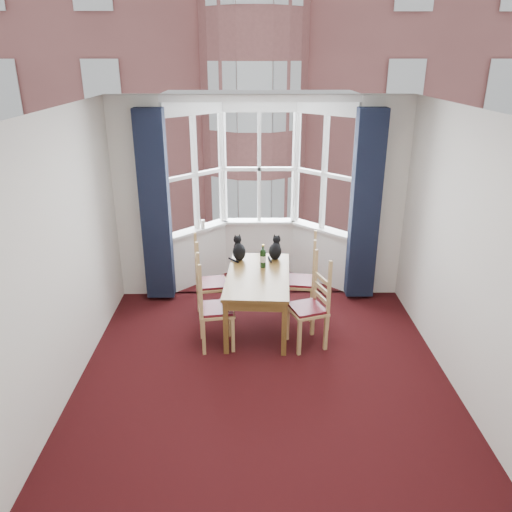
{
  "coord_description": "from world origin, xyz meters",
  "views": [
    {
      "loc": [
        -0.14,
        -4.42,
        3.25
      ],
      "look_at": [
        -0.07,
        1.05,
        1.05
      ],
      "focal_mm": 35.0,
      "sensor_mm": 36.0,
      "label": 1
    }
  ],
  "objects_px": {
    "dining_table": "(258,281)",
    "chair_left_far": "(205,285)",
    "wine_bottle": "(263,257)",
    "cat_right": "(275,250)",
    "candle_tall": "(203,224)",
    "chair_right_near": "(314,308)",
    "chair_left_near": "(209,311)",
    "chair_right_far": "(306,283)",
    "cat_left": "(239,250)"
  },
  "relations": [
    {
      "from": "dining_table",
      "to": "wine_bottle",
      "type": "bearing_deg",
      "value": 74.39
    },
    {
      "from": "chair_right_near",
      "to": "cat_left",
      "type": "bearing_deg",
      "value": 133.61
    },
    {
      "from": "dining_table",
      "to": "cat_right",
      "type": "xyz_separation_m",
      "value": [
        0.24,
        0.53,
        0.21
      ]
    },
    {
      "from": "cat_left",
      "to": "candle_tall",
      "type": "xyz_separation_m",
      "value": [
        -0.55,
        0.84,
        0.09
      ]
    },
    {
      "from": "cat_right",
      "to": "candle_tall",
      "type": "distance_m",
      "value": 1.33
    },
    {
      "from": "chair_right_far",
      "to": "chair_left_far",
      "type": "bearing_deg",
      "value": -177.67
    },
    {
      "from": "chair_right_near",
      "to": "cat_right",
      "type": "height_order",
      "value": "cat_right"
    },
    {
      "from": "chair_right_near",
      "to": "wine_bottle",
      "type": "bearing_deg",
      "value": 131.04
    },
    {
      "from": "chair_right_near",
      "to": "chair_left_near",
      "type": "bearing_deg",
      "value": -178.11
    },
    {
      "from": "dining_table",
      "to": "cat_left",
      "type": "xyz_separation_m",
      "value": [
        -0.25,
        0.51,
        0.21
      ]
    },
    {
      "from": "chair_right_far",
      "to": "cat_left",
      "type": "relative_size",
      "value": 2.72
    },
    {
      "from": "dining_table",
      "to": "wine_bottle",
      "type": "distance_m",
      "value": 0.33
    },
    {
      "from": "dining_table",
      "to": "chair_left_far",
      "type": "height_order",
      "value": "chair_left_far"
    },
    {
      "from": "cat_right",
      "to": "candle_tall",
      "type": "height_order",
      "value": "cat_right"
    },
    {
      "from": "dining_table",
      "to": "chair_right_near",
      "type": "bearing_deg",
      "value": -33.76
    },
    {
      "from": "dining_table",
      "to": "chair_right_near",
      "type": "relative_size",
      "value": 1.62
    },
    {
      "from": "chair_right_far",
      "to": "candle_tall",
      "type": "relative_size",
      "value": 6.87
    },
    {
      "from": "dining_table",
      "to": "candle_tall",
      "type": "xyz_separation_m",
      "value": [
        -0.8,
        1.35,
        0.3
      ]
    },
    {
      "from": "chair_left_near",
      "to": "chair_left_far",
      "type": "distance_m",
      "value": 0.72
    },
    {
      "from": "chair_right_near",
      "to": "chair_right_far",
      "type": "relative_size",
      "value": 1.0
    },
    {
      "from": "chair_left_near",
      "to": "cat_left",
      "type": "relative_size",
      "value": 2.72
    },
    {
      "from": "chair_right_near",
      "to": "candle_tall",
      "type": "relative_size",
      "value": 6.87
    },
    {
      "from": "chair_left_far",
      "to": "candle_tall",
      "type": "relative_size",
      "value": 6.87
    },
    {
      "from": "cat_right",
      "to": "chair_left_near",
      "type": "bearing_deg",
      "value": -129.52
    },
    {
      "from": "wine_bottle",
      "to": "chair_right_far",
      "type": "bearing_deg",
      "value": 4.61
    },
    {
      "from": "cat_left",
      "to": "chair_left_near",
      "type": "bearing_deg",
      "value": -109.19
    },
    {
      "from": "chair_left_near",
      "to": "candle_tall",
      "type": "bearing_deg",
      "value": 96.46
    },
    {
      "from": "chair_left_near",
      "to": "cat_right",
      "type": "xyz_separation_m",
      "value": [
        0.83,
        1.0,
        0.37
      ]
    },
    {
      "from": "chair_left_near",
      "to": "chair_right_near",
      "type": "distance_m",
      "value": 1.25
    },
    {
      "from": "chair_left_far",
      "to": "cat_left",
      "type": "xyz_separation_m",
      "value": [
        0.44,
        0.28,
        0.38
      ]
    },
    {
      "from": "dining_table",
      "to": "chair_left_far",
      "type": "xyz_separation_m",
      "value": [
        -0.69,
        0.23,
        -0.16
      ]
    },
    {
      "from": "wine_bottle",
      "to": "chair_left_far",
      "type": "bearing_deg",
      "value": -179.42
    },
    {
      "from": "chair_left_near",
      "to": "candle_tall",
      "type": "height_order",
      "value": "candle_tall"
    },
    {
      "from": "chair_left_near",
      "to": "chair_right_far",
      "type": "bearing_deg",
      "value": 31.8
    },
    {
      "from": "cat_left",
      "to": "candle_tall",
      "type": "relative_size",
      "value": 2.52
    },
    {
      "from": "chair_left_near",
      "to": "cat_left",
      "type": "xyz_separation_m",
      "value": [
        0.34,
        0.99,
        0.38
      ]
    },
    {
      "from": "dining_table",
      "to": "candle_tall",
      "type": "distance_m",
      "value": 1.59
    },
    {
      "from": "chair_left_far",
      "to": "cat_left",
      "type": "distance_m",
      "value": 0.65
    },
    {
      "from": "dining_table",
      "to": "chair_left_far",
      "type": "bearing_deg",
      "value": 161.51
    },
    {
      "from": "cat_left",
      "to": "candle_tall",
      "type": "distance_m",
      "value": 1.01
    },
    {
      "from": "dining_table",
      "to": "cat_right",
      "type": "relative_size",
      "value": 4.51
    },
    {
      "from": "cat_left",
      "to": "wine_bottle",
      "type": "bearing_deg",
      "value": -40.79
    },
    {
      "from": "dining_table",
      "to": "chair_right_far",
      "type": "xyz_separation_m",
      "value": [
        0.64,
        0.29,
        -0.16
      ]
    },
    {
      "from": "wine_bottle",
      "to": "dining_table",
      "type": "bearing_deg",
      "value": -105.61
    },
    {
      "from": "dining_table",
      "to": "cat_left",
      "type": "height_order",
      "value": "cat_left"
    },
    {
      "from": "dining_table",
      "to": "chair_right_far",
      "type": "height_order",
      "value": "chair_right_far"
    },
    {
      "from": "chair_left_far",
      "to": "wine_bottle",
      "type": "distance_m",
      "value": 0.85
    },
    {
      "from": "dining_table",
      "to": "chair_left_far",
      "type": "distance_m",
      "value": 0.75
    },
    {
      "from": "dining_table",
      "to": "wine_bottle",
      "type": "height_order",
      "value": "wine_bottle"
    },
    {
      "from": "chair_right_near",
      "to": "chair_left_far",
      "type": "bearing_deg",
      "value": 153.57
    }
  ]
}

